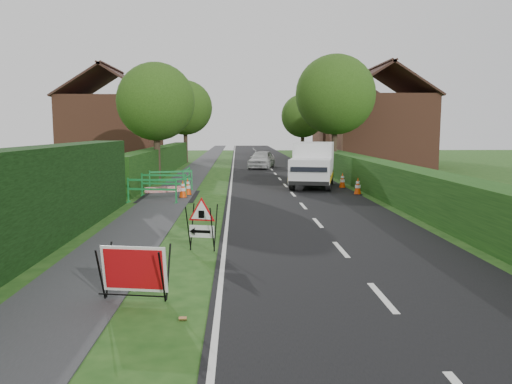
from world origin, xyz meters
name	(u,v)px	position (x,y,z in m)	size (l,w,h in m)	color
ground	(239,262)	(0.00, 0.00, 0.00)	(120.00, 120.00, 0.00)	#1B4313
road_surface	(264,161)	(2.50, 35.00, 0.00)	(6.00, 90.00, 0.02)	black
footpath	(205,162)	(-3.00, 35.00, 0.01)	(2.00, 90.00, 0.02)	#2D2D30
hedge_west_near	(10,264)	(-5.00, 0.00, 0.00)	(1.10, 18.00, 2.50)	black
hedge_west_far	(161,174)	(-5.00, 22.00, 0.00)	(1.00, 24.00, 1.80)	#14380F
hedge_east	(357,183)	(6.50, 16.00, 0.00)	(1.20, 50.00, 1.50)	#14380F
house_west	(113,130)	(-10.00, 30.00, 2.90)	(7.50, 7.40, 7.88)	brown
house_east_a	(378,130)	(11.00, 28.00, 2.90)	(7.50, 7.40, 7.88)	brown
house_east_b	(350,130)	(12.00, 42.00, 2.90)	(7.50, 7.40, 7.88)	brown
tree_nw	(156,102)	(-4.60, 18.00, 4.48)	(4.40, 4.40, 6.70)	#2D2116
tree_ne	(335,95)	(6.40, 22.00, 5.17)	(5.20, 5.20, 7.79)	#2D2116
tree_fw	(185,108)	(-4.60, 34.00, 4.83)	(4.80, 4.80, 7.24)	#2D2116
tree_fe	(303,116)	(6.40, 38.00, 4.22)	(4.20, 4.20, 6.33)	#2D2116
red_rect_sign	(134,270)	(-1.79, -2.48, 0.55)	(1.21, 0.85, 0.96)	black
triangle_sign	(200,220)	(-0.91, 0.99, 0.77)	(0.93, 0.93, 1.11)	black
works_van	(313,164)	(3.85, 14.48, 1.20)	(2.97, 5.24, 2.26)	silver
traffic_cone_0	(358,186)	(5.41, 11.31, 0.39)	(0.38, 0.38, 0.79)	black
traffic_cone_1	(342,180)	(5.26, 13.88, 0.39)	(0.38, 0.38, 0.79)	black
traffic_cone_2	(329,177)	(4.96, 15.85, 0.39)	(0.38, 0.38, 0.79)	black
traffic_cone_3	(183,189)	(-2.36, 10.53, 0.39)	(0.38, 0.38, 0.79)	black
traffic_cone_4	(188,187)	(-2.24, 11.41, 0.39)	(0.38, 0.38, 0.79)	black
ped_barrier_0	(152,187)	(-3.44, 9.15, 0.63)	(2.09, 0.71, 1.00)	#178237
ped_barrier_1	(164,182)	(-3.28, 11.27, 0.63)	(2.09, 0.67, 1.00)	#178237
ped_barrier_2	(171,178)	(-3.20, 13.10, 0.63)	(2.09, 0.82, 1.00)	#178237
ped_barrier_3	(186,176)	(-2.56, 14.18, 0.63)	(0.47, 2.08, 1.00)	#178237
redwhite_plank	(163,200)	(-3.11, 9.88, 0.00)	(1.50, 0.04, 0.25)	red
litter_can	(183,321)	(-0.87, -3.40, 0.00)	(0.07, 0.07, 0.12)	#BF7F4C
hatchback_car	(262,159)	(1.84, 26.92, 0.68)	(1.61, 4.01, 1.37)	silver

